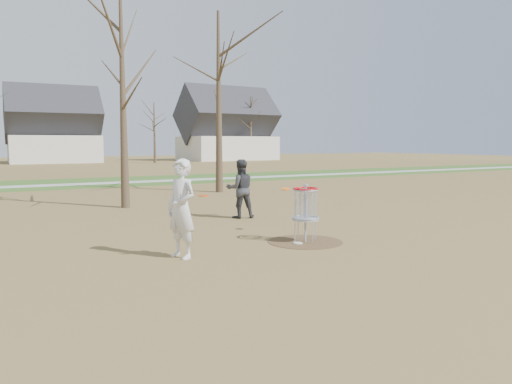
# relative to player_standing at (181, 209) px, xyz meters

# --- Properties ---
(ground) EXTENTS (160.00, 160.00, 0.00)m
(ground) POSITION_rel_player_standing_xyz_m (3.18, 0.09, -1.02)
(ground) COLOR brown
(ground) RESTS_ON ground
(green_band) EXTENTS (160.00, 8.00, 0.01)m
(green_band) POSITION_rel_player_standing_xyz_m (3.18, 21.09, -1.02)
(green_band) COLOR #2D5119
(green_band) RESTS_ON ground
(footpath) EXTENTS (160.00, 1.50, 0.01)m
(footpath) POSITION_rel_player_standing_xyz_m (3.18, 20.09, -1.01)
(footpath) COLOR #9E9E99
(footpath) RESTS_ON green_band
(dirt_circle) EXTENTS (1.80, 1.80, 0.01)m
(dirt_circle) POSITION_rel_player_standing_xyz_m (3.18, 0.09, -1.02)
(dirt_circle) COLOR #47331E
(dirt_circle) RESTS_ON ground
(player_standing) EXTENTS (0.71, 0.87, 2.05)m
(player_standing) POSITION_rel_player_standing_xyz_m (0.00, 0.00, 0.00)
(player_standing) COLOR silver
(player_standing) RESTS_ON ground
(player_throwing) EXTENTS (1.05, 0.91, 1.85)m
(player_throwing) POSITION_rel_player_standing_xyz_m (3.64, 4.26, -0.10)
(player_throwing) COLOR #333438
(player_throwing) RESTS_ON ground
(disc_grounded) EXTENTS (0.22, 0.22, 0.02)m
(disc_grounded) POSITION_rel_player_standing_xyz_m (2.89, -0.02, -1.00)
(disc_grounded) COLOR silver
(disc_grounded) RESTS_ON dirt_circle
(discs_in_play) EXTENTS (3.29, 1.85, 0.19)m
(discs_in_play) POSITION_rel_player_standing_xyz_m (1.99, 0.60, 0.20)
(discs_in_play) COLOR orange
(discs_in_play) RESTS_ON ground
(disc_golf_basket) EXTENTS (0.64, 0.64, 1.35)m
(disc_golf_basket) POSITION_rel_player_standing_xyz_m (3.18, 0.09, -0.11)
(disc_golf_basket) COLOR #9EA3AD
(disc_golf_basket) RESTS_ON ground
(bare_trees) EXTENTS (52.62, 44.98, 9.00)m
(bare_trees) POSITION_rel_player_standing_xyz_m (4.95, 35.87, 4.32)
(bare_trees) COLOR #382B1E
(bare_trees) RESTS_ON ground
(houses_row) EXTENTS (56.51, 10.01, 7.26)m
(houses_row) POSITION_rel_player_standing_xyz_m (7.49, 52.65, 2.50)
(houses_row) COLOR silver
(houses_row) RESTS_ON ground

